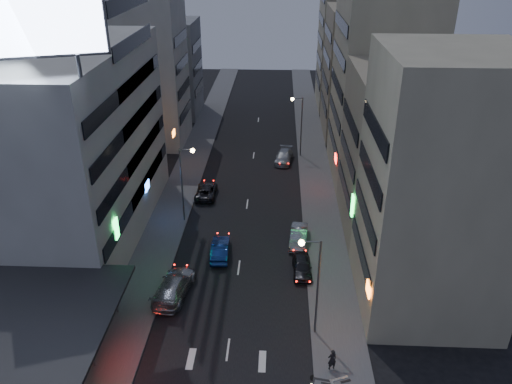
# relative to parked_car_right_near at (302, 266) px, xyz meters

# --- Properties ---
(sidewalk_left) EXTENTS (4.00, 120.00, 0.12)m
(sidewalk_left) POSITION_rel_parked_car_right_near_xyz_m (-13.60, 16.50, -0.62)
(sidewalk_left) COLOR #4C4C4F
(sidewalk_left) RESTS_ON ground
(sidewalk_right) EXTENTS (4.00, 120.00, 0.12)m
(sidewalk_right) POSITION_rel_parked_car_right_near_xyz_m (2.40, 16.50, -0.62)
(sidewalk_right) COLOR #4C4C4F
(sidewalk_right) RESTS_ON ground
(food_court) EXTENTS (11.00, 13.00, 3.88)m
(food_court) POSITION_rel_parked_car_right_near_xyz_m (-19.50, -11.50, 1.30)
(food_court) COLOR #B0A88A
(food_court) RESTS_ON ground
(white_building) EXTENTS (14.00, 24.00, 18.00)m
(white_building) POSITION_rel_parked_car_right_near_xyz_m (-22.60, 6.50, 8.32)
(white_building) COLOR #B9B9B4
(white_building) RESTS_ON ground
(shophouse_near) EXTENTS (10.00, 11.00, 20.00)m
(shophouse_near) POSITION_rel_parked_car_right_near_xyz_m (9.40, -3.00, 9.32)
(shophouse_near) COLOR #B0A88A
(shophouse_near) RESTS_ON ground
(shophouse_mid) EXTENTS (11.00, 12.00, 16.00)m
(shophouse_mid) POSITION_rel_parked_car_right_near_xyz_m (9.90, 8.50, 7.32)
(shophouse_mid) COLOR gray
(shophouse_mid) RESTS_ON ground
(shophouse_far) EXTENTS (10.00, 14.00, 22.00)m
(shophouse_far) POSITION_rel_parked_car_right_near_xyz_m (9.40, 21.50, 10.32)
(shophouse_far) COLOR #B0A88A
(shophouse_far) RESTS_ON ground
(far_left_a) EXTENTS (11.00, 10.00, 20.00)m
(far_left_a) POSITION_rel_parked_car_right_near_xyz_m (-21.10, 31.50, 9.32)
(far_left_a) COLOR #B9B9B4
(far_left_a) RESTS_ON ground
(far_left_b) EXTENTS (12.00, 10.00, 15.00)m
(far_left_b) POSITION_rel_parked_car_right_near_xyz_m (-21.60, 44.50, 6.82)
(far_left_b) COLOR gray
(far_left_b) RESTS_ON ground
(far_right_a) EXTENTS (11.00, 12.00, 18.00)m
(far_right_a) POSITION_rel_parked_car_right_near_xyz_m (9.90, 36.50, 8.32)
(far_right_a) COLOR gray
(far_right_a) RESTS_ON ground
(far_right_b) EXTENTS (12.00, 12.00, 24.00)m
(far_right_b) POSITION_rel_parked_car_right_near_xyz_m (10.40, 50.50, 11.32)
(far_right_b) COLOR #B0A88A
(far_right_b) RESTS_ON ground
(billboard) EXTENTS (9.52, 3.75, 6.20)m
(billboard) POSITION_rel_parked_car_right_near_xyz_m (-18.59, -3.52, 20.98)
(billboard) COLOR #595B60
(billboard) RESTS_ON white_building
(street_lamp_right_near) EXTENTS (1.60, 0.44, 8.02)m
(street_lamp_right_near) POSITION_rel_parked_car_right_near_xyz_m (0.30, -7.50, 4.68)
(street_lamp_right_near) COLOR #595B60
(street_lamp_right_near) RESTS_ON sidewalk_right
(street_lamp_left) EXTENTS (1.60, 0.44, 8.02)m
(street_lamp_left) POSITION_rel_parked_car_right_near_xyz_m (-11.50, 8.50, 4.68)
(street_lamp_left) COLOR #595B60
(street_lamp_left) RESTS_ON sidewalk_left
(street_lamp_right_far) EXTENTS (1.60, 0.44, 8.02)m
(street_lamp_right_far) POSITION_rel_parked_car_right_near_xyz_m (0.30, 26.50, 4.68)
(street_lamp_right_far) COLOR #595B60
(street_lamp_right_far) RESTS_ON sidewalk_right
(parked_car_right_near) EXTENTS (1.72, 4.05, 1.37)m
(parked_car_right_near) POSITION_rel_parked_car_right_near_xyz_m (0.00, 0.00, 0.00)
(parked_car_right_near) COLOR #222327
(parked_car_right_near) RESTS_ON ground
(parked_car_right_mid) EXTENTS (2.00, 4.60, 1.47)m
(parked_car_right_mid) POSITION_rel_parked_car_right_near_xyz_m (-0.15, 4.84, 0.05)
(parked_car_right_mid) COLOR #A0A4A8
(parked_car_right_mid) RESTS_ON ground
(parked_car_left) EXTENTS (2.23, 4.79, 1.33)m
(parked_car_left) POSITION_rel_parked_car_right_near_xyz_m (-10.38, 14.25, -0.02)
(parked_car_left) COLOR black
(parked_car_left) RESTS_ON ground
(parked_car_right_far) EXTENTS (2.68, 5.21, 1.44)m
(parked_car_right_far) POSITION_rel_parked_car_right_near_xyz_m (-1.51, 24.54, 0.04)
(parked_car_right_far) COLOR #989CA0
(parked_car_right_far) RESTS_ON ground
(road_car_blue) EXTENTS (1.78, 4.58, 1.48)m
(road_car_blue) POSITION_rel_parked_car_right_near_xyz_m (-7.45, 2.28, 0.06)
(road_car_blue) COLOR navy
(road_car_blue) RESTS_ON ground
(road_car_silver) EXTENTS (3.18, 6.17, 1.71)m
(road_car_silver) POSITION_rel_parked_car_right_near_xyz_m (-10.60, -3.52, 0.17)
(road_car_silver) COLOR #9A9EA2
(road_car_silver) RESTS_ON ground
(person) EXTENTS (0.70, 0.57, 1.67)m
(person) POSITION_rel_parked_car_right_near_xyz_m (1.62, -11.04, 0.27)
(person) COLOR black
(person) RESTS_ON sidewalk_right
(scooter_black_b) EXTENTS (0.86, 1.76, 1.03)m
(scooter_black_b) POSITION_rel_parked_car_right_near_xyz_m (1.49, -12.03, -0.05)
(scooter_black_b) COLOR black
(scooter_black_b) RESTS_ON sidewalk_right
(scooter_silver_b) EXTENTS (1.27, 2.05, 1.19)m
(scooter_silver_b) POSITION_rel_parked_car_right_near_xyz_m (2.63, -11.58, 0.03)
(scooter_silver_b) COLOR #B4B9BD
(scooter_silver_b) RESTS_ON sidewalk_right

